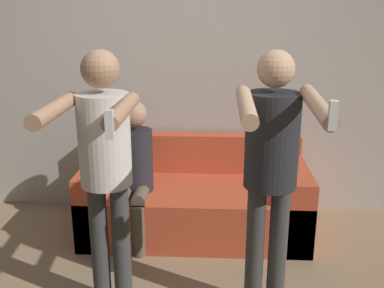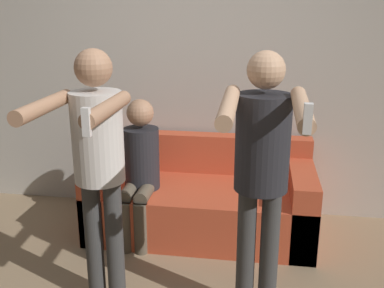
{
  "view_description": "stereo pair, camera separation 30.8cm",
  "coord_description": "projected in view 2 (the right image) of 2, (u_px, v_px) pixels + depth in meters",
  "views": [
    {
      "loc": [
        0.27,
        -2.12,
        1.83
      ],
      "look_at": [
        0.12,
        0.82,
        0.93
      ],
      "focal_mm": 42.0,
      "sensor_mm": 36.0,
      "label": 1
    },
    {
      "loc": [
        0.57,
        -2.09,
        1.83
      ],
      "look_at": [
        0.12,
        0.82,
        0.93
      ],
      "focal_mm": 42.0,
      "sensor_mm": 36.0,
      "label": 2
    }
  ],
  "objects": [
    {
      "name": "person_standing_left",
      "position": [
        97.0,
        154.0,
        2.61
      ],
      "size": [
        0.42,
        0.73,
        1.62
      ],
      "color": "#383838",
      "rests_on": "ground_plane"
    },
    {
      "name": "person_seated",
      "position": [
        140.0,
        165.0,
        3.57
      ],
      "size": [
        0.28,
        0.52,
        1.15
      ],
      "color": "brown",
      "rests_on": "ground_plane"
    },
    {
      "name": "wall_back",
      "position": [
        196.0,
        64.0,
        3.95
      ],
      "size": [
        6.4,
        0.06,
        2.7
      ],
      "color": "#B7B2A8",
      "rests_on": "ground_plane"
    },
    {
      "name": "couch",
      "position": [
        202.0,
        200.0,
        3.8
      ],
      "size": [
        1.82,
        0.88,
        0.75
      ],
      "color": "#C64C2D",
      "rests_on": "ground_plane"
    },
    {
      "name": "person_standing_right",
      "position": [
        262.0,
        162.0,
        2.47
      ],
      "size": [
        0.42,
        0.73,
        1.62
      ],
      "color": "#383838",
      "rests_on": "ground_plane"
    }
  ]
}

